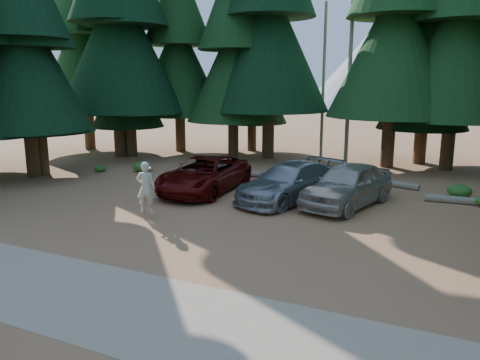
{
  "coord_description": "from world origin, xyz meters",
  "views": [
    {
      "loc": [
        7.07,
        -14.43,
        5.16
      ],
      "look_at": [
        -0.67,
        2.07,
        1.25
      ],
      "focal_mm": 35.0,
      "sensor_mm": 36.0,
      "label": 1
    }
  ],
  "objects_px": {
    "red_pickup": "(204,174)",
    "silver_minivan_right": "(348,185)",
    "log_left": "(268,175)",
    "frisbee_player": "(146,188)",
    "silver_minivan_center": "(290,182)",
    "log_mid": "(382,182)"
  },
  "relations": [
    {
      "from": "log_mid",
      "to": "silver_minivan_center",
      "type": "bearing_deg",
      "value": -107.47
    },
    {
      "from": "frisbee_player",
      "to": "log_mid",
      "type": "height_order",
      "value": "frisbee_player"
    },
    {
      "from": "log_left",
      "to": "log_mid",
      "type": "xyz_separation_m",
      "value": [
        5.8,
        0.75,
        0.01
      ]
    },
    {
      "from": "log_left",
      "to": "log_mid",
      "type": "height_order",
      "value": "log_mid"
    },
    {
      "from": "red_pickup",
      "to": "silver_minivan_right",
      "type": "xyz_separation_m",
      "value": [
        6.65,
        0.3,
        0.08
      ]
    },
    {
      "from": "frisbee_player",
      "to": "log_mid",
      "type": "xyz_separation_m",
      "value": [
        7.27,
        9.59,
        -1.01
      ]
    },
    {
      "from": "log_left",
      "to": "silver_minivan_right",
      "type": "bearing_deg",
      "value": -43.85
    },
    {
      "from": "red_pickup",
      "to": "log_left",
      "type": "height_order",
      "value": "red_pickup"
    },
    {
      "from": "silver_minivan_right",
      "to": "frisbee_player",
      "type": "height_order",
      "value": "frisbee_player"
    },
    {
      "from": "silver_minivan_right",
      "to": "red_pickup",
      "type": "bearing_deg",
      "value": -162.3
    },
    {
      "from": "red_pickup",
      "to": "frisbee_player",
      "type": "relative_size",
      "value": 2.96
    },
    {
      "from": "red_pickup",
      "to": "log_mid",
      "type": "xyz_separation_m",
      "value": [
        7.37,
        4.92,
        -0.67
      ]
    },
    {
      "from": "silver_minivan_center",
      "to": "log_mid",
      "type": "distance_m",
      "value": 5.83
    },
    {
      "from": "silver_minivan_center",
      "to": "log_mid",
      "type": "relative_size",
      "value": 1.5
    },
    {
      "from": "red_pickup",
      "to": "frisbee_player",
      "type": "xyz_separation_m",
      "value": [
        0.1,
        -4.67,
        0.35
      ]
    },
    {
      "from": "silver_minivan_center",
      "to": "log_left",
      "type": "height_order",
      "value": "silver_minivan_center"
    },
    {
      "from": "silver_minivan_right",
      "to": "log_mid",
      "type": "bearing_deg",
      "value": 96.17
    },
    {
      "from": "silver_minivan_right",
      "to": "frisbee_player",
      "type": "xyz_separation_m",
      "value": [
        -6.55,
        -4.98,
        0.27
      ]
    },
    {
      "from": "log_mid",
      "to": "frisbee_player",
      "type": "bearing_deg",
      "value": -111.39
    },
    {
      "from": "silver_minivan_right",
      "to": "log_left",
      "type": "bearing_deg",
      "value": 157.8
    },
    {
      "from": "red_pickup",
      "to": "log_mid",
      "type": "distance_m",
      "value": 8.89
    },
    {
      "from": "red_pickup",
      "to": "silver_minivan_center",
      "type": "bearing_deg",
      "value": -1.19
    }
  ]
}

